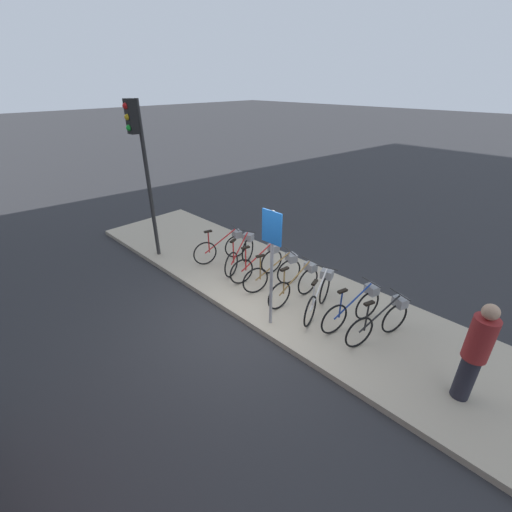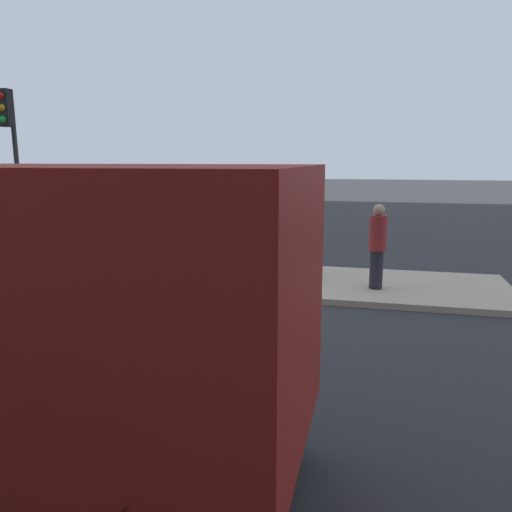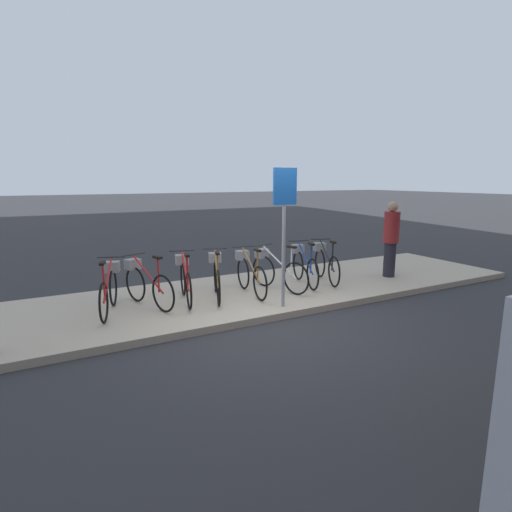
% 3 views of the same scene
% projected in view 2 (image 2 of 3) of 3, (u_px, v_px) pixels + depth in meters
% --- Properties ---
extents(ground_plane, '(120.00, 120.00, 0.00)m').
position_uv_depth(ground_plane, '(181.00, 296.00, 9.87)').
color(ground_plane, '#2D2D30').
extents(sidewalk, '(12.88, 2.88, 0.12)m').
position_uv_depth(sidewalk, '(205.00, 276.00, 11.23)').
color(sidewalk, '#B7A88E').
rests_on(sidewalk, ground_plane).
extents(parked_bicycle_0, '(0.60, 1.45, 0.93)m').
position_uv_depth(parked_bicycle_0, '(114.00, 252.00, 11.61)').
color(parked_bicycle_0, black).
rests_on(parked_bicycle_0, sidewalk).
extents(parked_bicycle_1, '(0.62, 1.44, 0.93)m').
position_uv_depth(parked_bicycle_1, '(139.00, 252.00, 11.54)').
color(parked_bicycle_1, black).
rests_on(parked_bicycle_1, sidewalk).
extents(parked_bicycle_2, '(0.48, 1.49, 0.93)m').
position_uv_depth(parked_bicycle_2, '(167.00, 254.00, 11.34)').
color(parked_bicycle_2, black).
rests_on(parked_bicycle_2, sidewalk).
extents(parked_bicycle_3, '(0.62, 1.44, 0.93)m').
position_uv_depth(parked_bicycle_3, '(190.00, 256.00, 11.14)').
color(parked_bicycle_3, black).
rests_on(parked_bicycle_3, sidewalk).
extents(parked_bicycle_4, '(0.46, 1.51, 0.93)m').
position_uv_depth(parked_bicycle_4, '(217.00, 257.00, 10.94)').
color(parked_bicycle_4, black).
rests_on(parked_bicycle_4, sidewalk).
extents(parked_bicycle_5, '(0.57, 1.46, 0.93)m').
position_uv_depth(parked_bicycle_5, '(243.00, 259.00, 10.80)').
color(parked_bicycle_5, black).
rests_on(parked_bicycle_5, sidewalk).
extents(parked_bicycle_6, '(0.55, 1.47, 0.93)m').
position_uv_depth(parked_bicycle_6, '(278.00, 259.00, 10.74)').
color(parked_bicycle_6, black).
rests_on(parked_bicycle_6, sidewalk).
extents(parked_bicycle_7, '(0.61, 1.45, 0.93)m').
position_uv_depth(parked_bicycle_7, '(303.00, 261.00, 10.60)').
color(parked_bicycle_7, black).
rests_on(parked_bicycle_7, sidewalk).
extents(truck, '(5.14, 2.08, 2.62)m').
position_uv_depth(truck, '(8.00, 308.00, 3.95)').
color(truck, black).
rests_on(truck, ground_plane).
extents(pedestrian, '(0.34, 0.34, 1.69)m').
position_uv_depth(pedestrian, '(377.00, 245.00, 9.81)').
color(pedestrian, '#23232D').
rests_on(pedestrian, sidewalk).
extents(traffic_light, '(0.24, 0.40, 3.94)m').
position_uv_depth(traffic_light, '(12.00, 146.00, 10.40)').
color(traffic_light, '#2D2D2D').
rests_on(traffic_light, sidewalk).
extents(sign_post, '(0.44, 0.07, 2.35)m').
position_uv_depth(sign_post, '(207.00, 208.00, 9.71)').
color(sign_post, '#99999E').
rests_on(sign_post, sidewalk).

